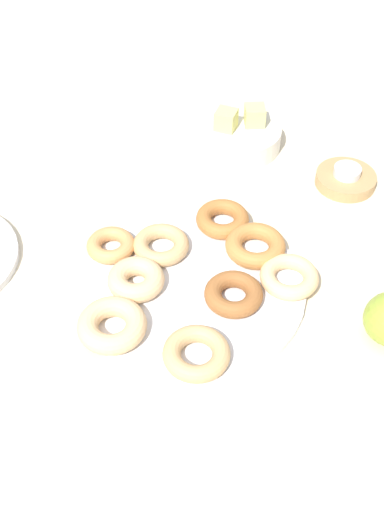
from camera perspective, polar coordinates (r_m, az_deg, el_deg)
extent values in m
plane|color=beige|center=(0.97, 0.06, -3.02)|extent=(2.40, 2.40, 0.00)
cylinder|color=silver|center=(0.96, 0.06, -2.78)|extent=(0.33, 0.33, 0.01)
torus|color=#995B2D|center=(0.93, 3.66, -3.36)|extent=(0.09, 0.09, 0.03)
torus|color=tan|center=(1.00, -2.73, 0.98)|extent=(0.12, 0.12, 0.02)
torus|color=#BC7A3D|center=(1.00, 5.58, 0.91)|extent=(0.12, 0.12, 0.03)
torus|color=tan|center=(1.01, -7.12, 0.94)|extent=(0.08, 0.08, 0.02)
torus|color=#EABC84|center=(0.95, -4.93, -2.27)|extent=(0.11, 0.11, 0.03)
torus|color=#EABC84|center=(0.97, 8.50, -1.79)|extent=(0.09, 0.09, 0.02)
torus|color=#AD6B33|center=(1.04, 2.69, 3.26)|extent=(0.11, 0.11, 0.02)
torus|color=tan|center=(0.87, 0.63, -8.53)|extent=(0.12, 0.12, 0.02)
torus|color=#EABC84|center=(0.90, -7.02, -6.03)|extent=(0.13, 0.13, 0.03)
cylinder|color=tan|center=(1.17, 13.31, 6.54)|extent=(0.10, 0.10, 0.02)
cylinder|color=silver|center=(1.16, 13.45, 7.23)|extent=(0.05, 0.05, 0.01)
cylinder|color=silver|center=(1.23, 4.19, 10.37)|extent=(0.15, 0.15, 0.04)
cube|color=#DBD67A|center=(1.21, 3.00, 11.84)|extent=(0.05, 0.05, 0.04)
cube|color=#DBD67A|center=(1.22, 5.51, 12.15)|extent=(0.04, 0.04, 0.04)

